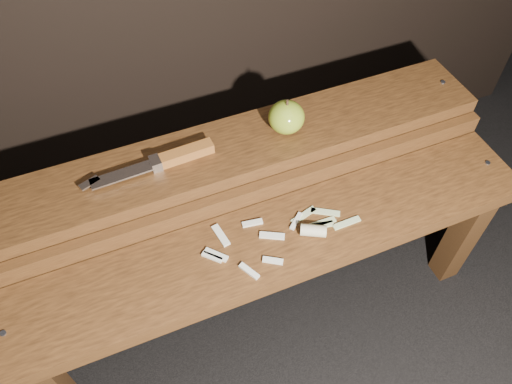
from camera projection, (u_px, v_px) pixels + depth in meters
name	position (u px, v px, depth m)	size (l,w,h in m)	color
ground	(264.00, 305.00, 1.43)	(60.00, 60.00, 0.00)	black
bench_front_tier	(277.00, 258.00, 1.12)	(1.20, 0.20, 0.42)	#39200E
bench_rear_tier	(239.00, 170.00, 1.20)	(1.20, 0.21, 0.50)	#39200E
apple	(286.00, 117.00, 1.13)	(0.08, 0.08, 0.09)	olive
knife	(170.00, 159.00, 1.09)	(0.30, 0.04, 0.03)	#975521
apple_scraps	(292.00, 233.00, 1.07)	(0.35, 0.16, 0.03)	beige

